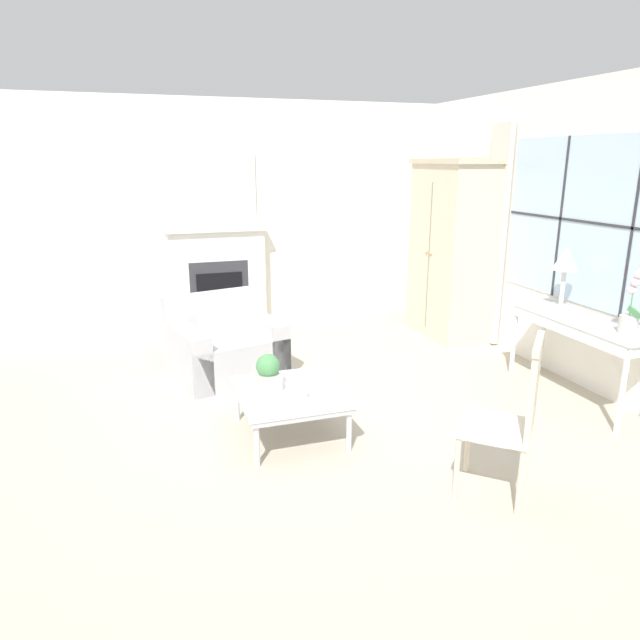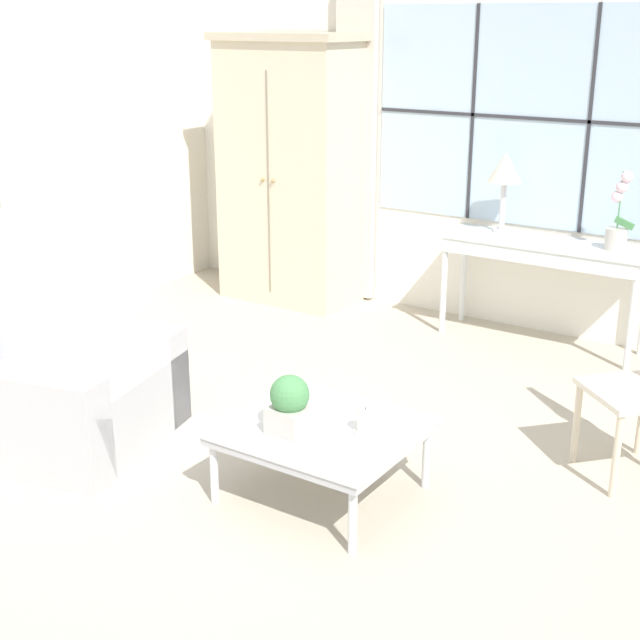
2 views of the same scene
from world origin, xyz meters
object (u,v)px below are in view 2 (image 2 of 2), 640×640
Objects in this scene: table_lamp at (505,171)px; armchair_upholstered at (70,395)px; coffee_table at (322,432)px; potted_plant_small at (290,404)px; armoire at (291,170)px; console_table at (545,253)px; pillar_candle at (365,422)px; potted_orchid at (618,222)px.

armchair_upholstered is (-1.22, -2.97, -0.92)m from table_lamp.
potted_plant_small is (-0.08, -0.14, 0.18)m from coffee_table.
console_table is at bearing 2.04° from armoire.
potted_plant_small is at bearing 5.03° from armchair_upholstered.
armoire is 3.42m from pillar_candle.
pillar_candle is at bearing -97.94° from potted_orchid.
coffee_table is at bearing -52.13° from armoire.
armoire is at bearing -177.96° from console_table.
coffee_table is 6.64× the size of pillar_candle.
table_lamp is 1.09× the size of potted_orchid.
potted_plant_small is at bearing -86.72° from table_lamp.
armchair_upholstered is 8.90× the size of pillar_candle.
coffee_table is (-0.11, -2.64, -0.33)m from console_table.
table_lamp is 2.81m from pillar_candle.
armoire is 2.14m from console_table.
armchair_upholstered reaches higher than console_table.
potted_orchid reaches higher than armchair_upholstered.
coffee_table is 3.11× the size of potted_plant_small.
armoire reaches higher than pillar_candle.
pillar_candle is at bearing -87.61° from console_table.
potted_plant_small is (-0.19, -2.79, -0.15)m from console_table.
coffee_table is 0.24m from pillar_candle.
armoire is 2.41× the size of coffee_table.
table_lamp is 0.49× the size of armchair_upholstered.
potted_plant_small reaches higher than coffee_table.
potted_orchid is at bearing 77.64° from coffee_table.
armchair_upholstered is at bearing -125.06° from potted_orchid.
potted_plant_small is at bearing -93.94° from console_table.
console_table is 2.62m from pillar_candle.
armchair_upholstered is 4.16× the size of potted_plant_small.
armoire reaches higher than console_table.
potted_plant_small is (-0.66, -2.80, -0.42)m from potted_orchid.
coffee_table is at bearing -170.20° from pillar_candle.
pillar_candle is at bearing 9.80° from coffee_table.
potted_orchid is 2.69m from pillar_candle.
console_table is at bearing 87.66° from coffee_table.
potted_plant_small is at bearing -120.26° from coffee_table.
table_lamp is at bearing 99.86° from pillar_candle.
potted_plant_small is (0.16, -2.85, -0.68)m from table_lamp.
armoire is 4.03× the size of potted_orchid.
coffee_table is (2.00, -2.57, -0.72)m from armoire.
table_lamp is at bearing 67.67° from armchair_upholstered.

